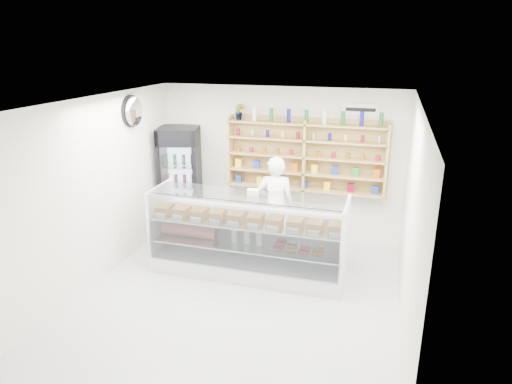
% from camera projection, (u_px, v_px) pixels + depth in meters
% --- Properties ---
extents(room, '(5.00, 5.00, 5.00)m').
position_uv_depth(room, '(236.00, 208.00, 6.16)').
color(room, '#B6B7BC').
rests_on(room, ground).
extents(display_counter, '(3.06, 0.91, 1.33)m').
position_uv_depth(display_counter, '(248.00, 251.00, 7.27)').
color(display_counter, white).
rests_on(display_counter, floor).
extents(shop_worker, '(0.69, 0.50, 1.75)m').
position_uv_depth(shop_worker, '(275.00, 206.00, 7.79)').
color(shop_worker, white).
rests_on(shop_worker, floor).
extents(drinks_cooler, '(0.89, 0.87, 2.04)m').
position_uv_depth(drinks_cooler, '(181.00, 180.00, 8.72)').
color(drinks_cooler, black).
rests_on(drinks_cooler, floor).
extents(wall_shelving, '(2.84, 0.28, 1.33)m').
position_uv_depth(wall_shelving, '(305.00, 157.00, 8.09)').
color(wall_shelving, '#A6894E').
rests_on(wall_shelving, back_wall).
extents(potted_plant, '(0.17, 0.14, 0.30)m').
position_uv_depth(potted_plant, '(240.00, 112.00, 8.19)').
color(potted_plant, '#1E6626').
rests_on(potted_plant, wall_shelving).
extents(security_mirror, '(0.15, 0.50, 0.50)m').
position_uv_depth(security_mirror, '(134.00, 111.00, 7.51)').
color(security_mirror, silver).
rests_on(security_mirror, left_wall).
extents(wall_sign, '(0.62, 0.03, 0.20)m').
position_uv_depth(wall_sign, '(361.00, 110.00, 7.70)').
color(wall_sign, white).
rests_on(wall_sign, back_wall).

